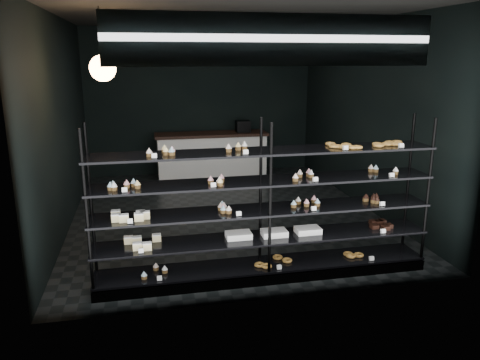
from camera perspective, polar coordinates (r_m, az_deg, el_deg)
The scene contains 5 objects.
room at distance 7.66m, azimuth -1.99°, elevation 7.39°, with size 5.01×6.01×3.20m.
display_shelf at distance 5.57m, azimuth 2.77°, elevation -5.83°, with size 4.00×0.50×1.91m.
signage at distance 4.74m, azimuth 4.27°, elevation 16.68°, with size 3.30×0.05×0.50m.
pendant_lamp at distance 6.24m, azimuth -16.40°, elevation 12.95°, with size 0.33×0.33×0.89m.
service_counter at distance 10.31m, azimuth -3.42°, elevation 3.13°, with size 2.44×0.65×1.23m.
Camera 1 is at (-1.30, -7.49, 2.60)m, focal length 35.00 mm.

